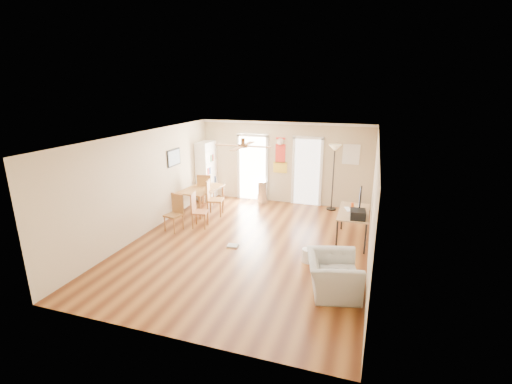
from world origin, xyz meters
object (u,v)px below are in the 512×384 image
(dining_chair_far, at_px, (206,190))
(wastebasket_b, at_px, (308,255))
(dining_chair_near, at_px, (173,213))
(computer_desk, at_px, (353,226))
(trash_can, at_px, (262,192))
(torchiere_lamp, at_px, (333,178))
(dining_table, at_px, (202,199))
(dining_chair_right_b, at_px, (200,210))
(wastebasket_a, at_px, (328,263))
(dining_chair_right_a, at_px, (215,198))
(bookshelf, at_px, (207,171))
(printer, at_px, (358,214))
(armchair, at_px, (333,275))

(dining_chair_far, height_order, wastebasket_b, dining_chair_far)
(dining_chair_near, height_order, computer_desk, dining_chair_near)
(trash_can, distance_m, torchiere_lamp, 2.30)
(dining_chair_near, height_order, trash_can, dining_chair_near)
(wastebasket_b, bearing_deg, dining_table, 147.79)
(dining_chair_right_b, xyz_separation_m, torchiere_lamp, (3.19, 2.54, 0.53))
(torchiere_lamp, xyz_separation_m, wastebasket_b, (-0.08, -3.64, -0.86))
(torchiere_lamp, bearing_deg, dining_chair_near, -141.57)
(dining_chair_far, distance_m, wastebasket_b, 4.64)
(wastebasket_a, bearing_deg, dining_chair_far, 144.95)
(dining_chair_right_a, relative_size, dining_chair_far, 1.00)
(bookshelf, bearing_deg, printer, -28.19)
(dining_table, distance_m, dining_chair_far, 0.47)
(dining_table, relative_size, computer_desk, 1.00)
(dining_table, height_order, dining_chair_near, dining_chair_near)
(torchiere_lamp, xyz_separation_m, armchair, (0.56, -4.67, -0.66))
(dining_chair_near, distance_m, trash_can, 3.30)
(computer_desk, height_order, printer, printer)
(dining_chair_right_a, xyz_separation_m, trash_can, (0.98, 1.51, -0.16))
(dining_chair_near, xyz_separation_m, wastebasket_a, (4.12, -0.85, -0.33))
(printer, xyz_separation_m, wastebasket_a, (-0.48, -1.16, -0.72))
(computer_desk, bearing_deg, printer, -77.41)
(dining_chair_right_a, xyz_separation_m, wastebasket_b, (3.11, -2.08, -0.37))
(dining_chair_right_a, distance_m, computer_desk, 4.00)
(wastebasket_b, bearing_deg, computer_desk, 59.84)
(dining_table, relative_size, torchiere_lamp, 0.71)
(dining_chair_right_a, relative_size, wastebasket_a, 3.67)
(wastebasket_b, bearing_deg, bookshelf, 139.12)
(bookshelf, relative_size, dining_chair_far, 1.84)
(dining_chair_near, bearing_deg, printer, 17.16)
(dining_chair_right_a, bearing_deg, dining_table, 54.00)
(dining_table, xyz_separation_m, printer, (4.60, -1.34, 0.50))
(dining_chair_near, xyz_separation_m, wastebasket_b, (3.66, -0.67, -0.33))
(dining_chair_far, bearing_deg, torchiere_lamp, -177.83)
(dining_chair_right_a, bearing_deg, dining_chair_right_b, 166.55)
(trash_can, height_order, computer_desk, computer_desk)
(trash_can, bearing_deg, armchair, -59.08)
(torchiere_lamp, distance_m, wastebasket_b, 3.74)
(torchiere_lamp, distance_m, computer_desk, 2.41)
(dining_chair_near, bearing_deg, dining_chair_far, 105.02)
(bookshelf, xyz_separation_m, torchiere_lamp, (4.13, 0.13, 0.04))
(bookshelf, distance_m, computer_desk, 5.34)
(bookshelf, relative_size, printer, 4.91)
(dining_table, relative_size, wastebasket_b, 4.80)
(bookshelf, relative_size, trash_can, 2.62)
(dining_chair_right_a, distance_m, torchiere_lamp, 3.58)
(dining_chair_far, relative_size, armchair, 0.99)
(dining_chair_near, bearing_deg, computer_desk, 23.10)
(dining_chair_right_a, relative_size, computer_desk, 0.74)
(dining_table, bearing_deg, wastebasket_a, -31.18)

